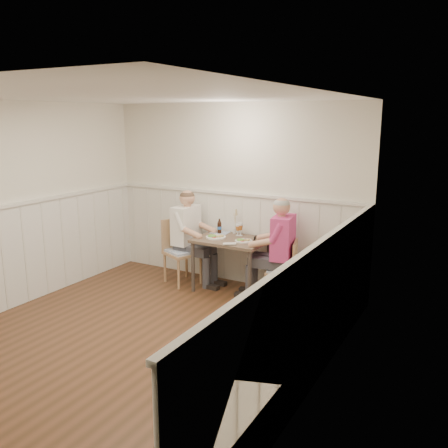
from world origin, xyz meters
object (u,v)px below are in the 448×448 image
diner_cream (189,243)px  grass_vase (234,222)px  dining_table (231,246)px  beer_bottle (219,227)px  chair_right (285,268)px  man_in_pink (279,257)px  chair_left (180,249)px

diner_cream → grass_vase: size_ratio=3.62×
dining_table → beer_bottle: (-0.30, 0.19, 0.19)m
diner_cream → grass_vase: 0.75m
dining_table → chair_right: 0.83m
man_in_pink → diner_cream: 1.44m
chair_right → man_in_pink: 0.17m
beer_bottle → grass_vase: 0.23m
man_in_pink → beer_bottle: man_in_pink is taller
chair_left → man_in_pink: man_in_pink is taller
chair_right → grass_vase: (-0.90, 0.26, 0.48)m
dining_table → chair_left: bearing=-176.2°
chair_left → beer_bottle: 0.67m
chair_left → man_in_pink: bearing=2.2°
chair_left → chair_right: bearing=2.7°
grass_vase → dining_table: bearing=-71.0°
chair_left → diner_cream: (0.10, 0.08, 0.07)m
diner_cream → man_in_pink: bearing=-0.8°
chair_right → chair_left: chair_left is taller
beer_bottle → grass_vase: grass_vase is taller
chair_right → beer_bottle: 1.18m
dining_table → man_in_pink: man_in_pink is taller
chair_left → beer_bottle: (0.52, 0.25, 0.33)m
dining_table → diner_cream: size_ratio=0.70×
diner_cream → beer_bottle: 0.53m
dining_table → diner_cream: 0.72m
chair_right → chair_left: bearing=-177.3°
diner_cream → chair_left: bearing=-141.1°
man_in_pink → diner_cream: man_in_pink is taller
beer_bottle → diner_cream: bearing=-158.3°
man_in_pink → grass_vase: size_ratio=3.65×
dining_table → man_in_pink: (0.72, 0.00, -0.06)m
chair_right → grass_vase: 1.05m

